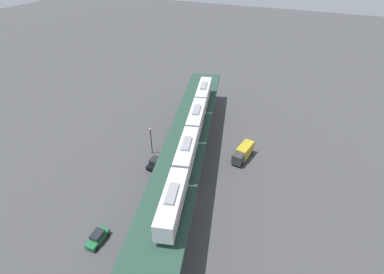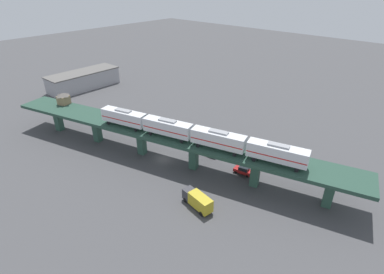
{
  "view_description": "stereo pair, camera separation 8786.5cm",
  "coord_description": "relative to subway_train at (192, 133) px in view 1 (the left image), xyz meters",
  "views": [
    {
      "loc": [
        -19.07,
        36.44,
        42.17
      ],
      "look_at": [
        0.92,
        -8.83,
        9.25
      ],
      "focal_mm": 28.0,
      "sensor_mm": 36.0,
      "label": 1
    },
    {
      "loc": [
        -43.0,
        -48.09,
        41.22
      ],
      "look_at": [
        0.92,
        -8.83,
        9.25
      ],
      "focal_mm": 28.0,
      "sensor_mm": 36.0,
      "label": 2
    }
  ],
  "objects": [
    {
      "name": "subway_train",
      "position": [
        0.0,
        0.0,
        0.0
      ],
      "size": [
        15.63,
        48.82,
        4.45
      ],
      "color": "silver",
      "rests_on": "elevated_viaduct"
    },
    {
      "name": "elevated_viaduct",
      "position": [
        -0.88,
        8.66,
        -3.63
      ],
      "size": [
        31.99,
        91.03,
        7.75
      ],
      "color": "#244135",
      "rests_on": "ground"
    },
    {
      "name": "delivery_truck",
      "position": [
        -8.63,
        -9.21,
        -8.52
      ],
      "size": [
        3.38,
        7.47,
        3.2
      ],
      "color": "#333338",
      "rests_on": "ground"
    },
    {
      "name": "ground_plane",
      "position": [
        -0.92,
        8.83,
        -10.28
      ],
      "size": [
        400.0,
        400.0,
        0.0
      ],
      "primitive_type": "plane",
      "color": "#424244"
    },
    {
      "name": "street_car_green",
      "position": [
        7.22,
        22.36,
        -9.35
      ],
      "size": [
        2.03,
        4.44,
        1.89
      ],
      "color": "#1E6638",
      "rests_on": "ground"
    },
    {
      "name": "street_car_black",
      "position": [
        8.51,
        1.3,
        -9.35
      ],
      "size": [
        1.98,
        4.42,
        1.89
      ],
      "color": "black",
      "rests_on": "ground"
    },
    {
      "name": "street_car_red",
      "position": [
        7.24,
        -9.68,
        -9.35
      ],
      "size": [
        2.42,
        4.61,
        1.89
      ],
      "color": "#AD1E1E",
      "rests_on": "ground"
    },
    {
      "name": "street_lamp",
      "position": [
        11.38,
        -2.65,
        -6.18
      ],
      "size": [
        0.44,
        0.44,
        6.94
      ],
      "color": "black",
      "rests_on": "ground"
    }
  ]
}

